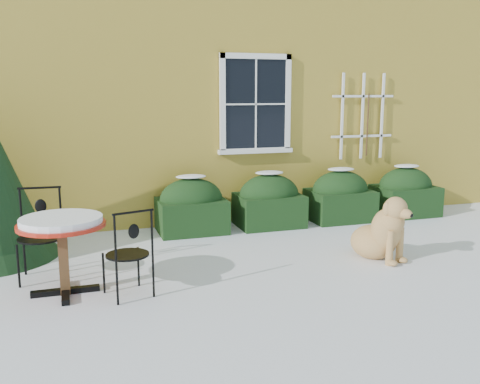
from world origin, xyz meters
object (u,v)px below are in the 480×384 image
object	(u,v)px
patio_chair_near	(129,253)
patio_chair_far	(41,234)
bistro_table	(62,230)
dog	(382,233)

from	to	relation	value
patio_chair_near	patio_chair_far	distance (m)	1.28
patio_chair_far	bistro_table	bearing A→B (deg)	-63.22
bistro_table	patio_chair_far	size ratio (longest dim) A/B	0.87
patio_chair_near	bistro_table	bearing A→B (deg)	-38.81
bistro_table	dog	world-z (taller)	dog
patio_chair_near	dog	size ratio (longest dim) A/B	0.98
patio_chair_near	dog	distance (m)	3.31
patio_chair_near	dog	bearing A→B (deg)	169.40
bistro_table	dog	bearing A→B (deg)	0.13
dog	bistro_table	bearing A→B (deg)	161.12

